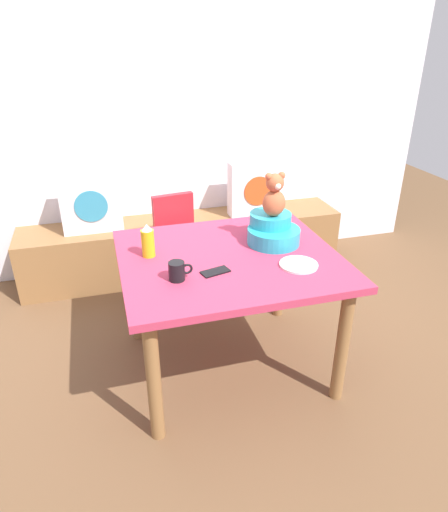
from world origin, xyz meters
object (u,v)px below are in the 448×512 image
Objects in this scene: pillow_floral_right at (255,188)px; ketchup_bottle at (148,241)px; pillow_floral_left at (91,203)px; cell_phone at (215,272)px; infant_seat_teal at (272,230)px; teddy_bear at (274,196)px; coffee_mug at (177,271)px; dinner_plate_near at (299,265)px; highchair at (180,236)px; dining_table at (229,272)px.

pillow_floral_right is 1.53m from ketchup_bottle.
pillow_floral_left is 3.06× the size of cell_phone.
teddy_bear reaches higher than infant_seat_teal.
coffee_mug is (-0.92, -1.43, 0.11)m from pillow_floral_right.
dinner_plate_near is at bearing -2.61° from coffee_mug.
highchair is 0.97m from teddy_bear.
infant_seat_teal is at bearing -60.59° from highchair.
pillow_floral_right is 0.84m from highchair.
dining_table is 0.40m from coffee_mug.
dining_table is 0.47m from ketchup_bottle.
cell_phone is (-0.41, -0.27, -0.07)m from infant_seat_teal.
infant_seat_teal is 2.29× the size of cell_phone.
ketchup_bottle is at bearing -112.67° from highchair.
pillow_floral_left is at bearing 131.11° from infant_seat_teal.
coffee_mug reaches higher than dining_table.
highchair is (-0.72, -0.42, -0.16)m from pillow_floral_right.
dining_table is at bearing -60.49° from pillow_floral_left.
teddy_bear is (0.41, -0.73, 0.50)m from highchair.
dinner_plate_near is 0.44m from cell_phone.
teddy_bear is at bearing -48.90° from pillow_floral_left.
pillow_floral_left reaches higher than cell_phone.
coffee_mug is 0.60× the size of dinner_plate_near.
dining_table is 8.15× the size of cell_phone.
infant_seat_teal reaches higher than highchair.
infant_seat_teal is 2.75× the size of coffee_mug.
ketchup_bottle is at bearing 179.07° from infant_seat_teal.
pillow_floral_left is at bearing 8.13° from cell_phone.
dining_table is at bearing -50.96° from cell_phone.
ketchup_bottle is 1.54× the size of coffee_mug.
pillow_floral_right reaches higher than dining_table.
ketchup_bottle is at bearing 164.30° from dining_table.
highchair is 3.16× the size of teddy_bear.
ketchup_bottle is 0.81m from dinner_plate_near.
dining_table is (-0.60, -1.25, -0.04)m from pillow_floral_right.
coffee_mug is at bearing -74.81° from pillow_floral_left.
ketchup_bottle is (-1.02, -1.13, 0.15)m from pillow_floral_right.
teddy_bear is (1.00, -1.14, 0.34)m from pillow_floral_left.
teddy_bear is at bearing 94.04° from dinner_plate_near.
pillow_floral_left reaches higher than coffee_mug.
ketchup_bottle is (-0.30, -0.71, 0.31)m from highchair.
teddy_bear is 1.74× the size of cell_phone.
pillow_floral_right is 1.76× the size of teddy_bear.
dining_table is 0.49m from teddy_bear.
teddy_bear is 0.56m from cell_phone.
ketchup_bottle is (-0.71, 0.01, 0.02)m from infant_seat_teal.
infant_seat_teal is 0.71m from ketchup_bottle.
coffee_mug is at bearing 177.39° from dinner_plate_near.
pillow_floral_right reaches higher than coffee_mug.
dining_table is at bearing -160.04° from teddy_bear.
pillow_floral_left is 0.74m from highchair.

